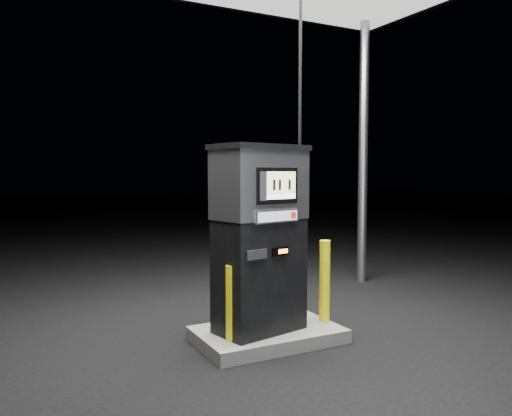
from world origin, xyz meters
name	(u,v)px	position (x,y,z in m)	size (l,w,h in m)	color
ground	(268,341)	(0.00, 0.00, 0.00)	(80.00, 80.00, 0.00)	black
pump_island	(268,335)	(0.00, 0.00, 0.07)	(1.60, 1.00, 0.15)	slate
fuel_dispenser	(260,236)	(-0.11, -0.03, 1.21)	(1.19, 0.81, 4.27)	black
bollard_left	(231,303)	(-0.55, -0.20, 0.55)	(0.11, 0.11, 0.80)	#FFFD0E
bollard_right	(325,281)	(0.74, -0.06, 0.63)	(0.13, 0.13, 0.96)	#FFFD0E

